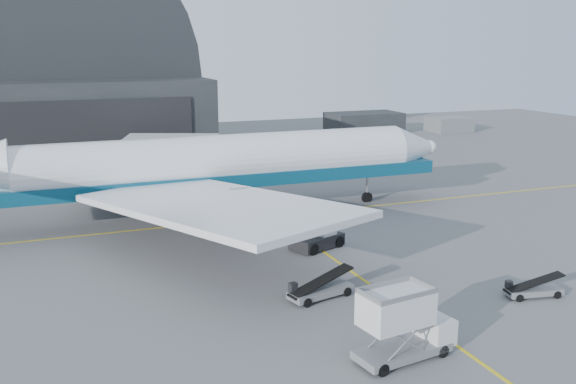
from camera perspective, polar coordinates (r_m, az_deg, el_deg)
name	(u,v)px	position (r m, az deg, el deg)	size (l,w,h in m)	color
ground	(368,283)	(47.49, 7.11, -8.04)	(200.00, 200.00, 0.00)	#565659
taxi_lines	(301,236)	(58.29, 1.17, -3.91)	(80.00, 42.12, 0.02)	gold
hangar	(31,95)	(104.00, -21.90, 7.98)	(50.00, 28.30, 28.00)	black
distant_bldg_a	(364,133)	(126.90, 6.75, 5.23)	(14.00, 8.00, 4.00)	black
distant_bldg_b	(449,131)	(132.46, 14.10, 5.25)	(8.00, 6.00, 2.80)	slate
airliner	(201,165)	(63.60, -7.70, 2.35)	(54.37, 52.72, 19.08)	white
catering_truck	(402,325)	(36.22, 10.13, -11.56)	(6.09, 2.99, 4.01)	slate
pushback_tug	(318,239)	(54.88, 2.66, -4.17)	(5.05, 3.95, 2.07)	black
belt_loader_a	(320,290)	(44.34, 2.85, -8.69)	(5.08, 2.61, 1.90)	slate
belt_loader_b	(533,290)	(47.65, 20.92, -8.13)	(4.25, 2.02, 1.59)	slate
traffic_cone	(377,301)	(43.77, 7.95, -9.55)	(0.40, 0.40, 0.57)	#FF2F08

